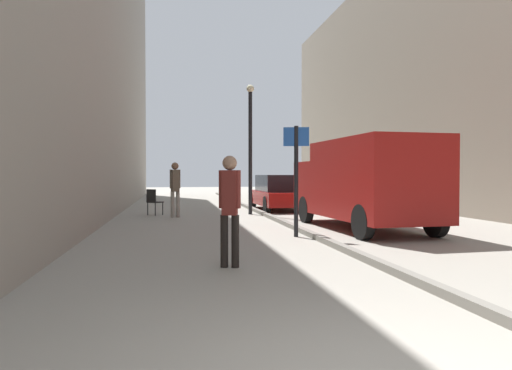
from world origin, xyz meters
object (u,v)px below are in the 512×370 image
at_px(parked_car, 279,193).
at_px(lamp_post, 250,140).
at_px(pedestrian_mid_block, 175,186).
at_px(street_sign_post, 296,171).
at_px(pedestrian_main_foreground, 230,203).
at_px(cafe_chair_near_window, 153,200).
at_px(delivery_van, 363,182).

bearing_deg(parked_car, lamp_post, -128.81).
relative_size(pedestrian_mid_block, street_sign_post, 0.72).
bearing_deg(pedestrian_main_foreground, pedestrian_mid_block, 112.51).
xyz_separation_m(pedestrian_mid_block, parked_car, (4.26, 2.77, -0.37)).
relative_size(street_sign_post, lamp_post, 0.55).
height_order(pedestrian_main_foreground, street_sign_post, street_sign_post).
bearing_deg(pedestrian_main_foreground, parked_car, 90.44).
xyz_separation_m(pedestrian_main_foreground, parked_car, (3.44, 11.48, -0.30)).
bearing_deg(cafe_chair_near_window, delivery_van, 0.01).
bearing_deg(cafe_chair_near_window, street_sign_post, -18.42).
bearing_deg(parked_car, street_sign_post, -101.22).
relative_size(parked_car, street_sign_post, 1.63).
distance_m(delivery_van, lamp_post, 5.73).
height_order(pedestrian_main_foreground, parked_car, pedestrian_main_foreground).
height_order(pedestrian_main_foreground, lamp_post, lamp_post).
bearing_deg(delivery_van, parked_car, 92.60).
xyz_separation_m(delivery_van, cafe_chair_near_window, (-5.71, 5.27, -0.72)).
relative_size(pedestrian_main_foreground, parked_car, 0.42).
relative_size(street_sign_post, cafe_chair_near_window, 2.77).
relative_size(pedestrian_main_foreground, street_sign_post, 0.68).
bearing_deg(lamp_post, parked_car, 52.21).
height_order(parked_car, lamp_post, lamp_post).
xyz_separation_m(street_sign_post, lamp_post, (-0.05, 6.25, 1.18)).
height_order(pedestrian_mid_block, delivery_van, delivery_van).
height_order(pedestrian_mid_block, cafe_chair_near_window, pedestrian_mid_block).
bearing_deg(pedestrian_main_foreground, street_sign_post, 76.10).
bearing_deg(delivery_van, cafe_chair_near_window, 134.38).
xyz_separation_m(parked_car, cafe_chair_near_window, (-5.03, -1.79, -0.17)).
distance_m(street_sign_post, lamp_post, 6.36).
bearing_deg(lamp_post, cafe_chair_near_window, 176.99).
bearing_deg(parked_car, pedestrian_mid_block, -148.02).
distance_m(parked_car, cafe_chair_near_window, 5.34).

